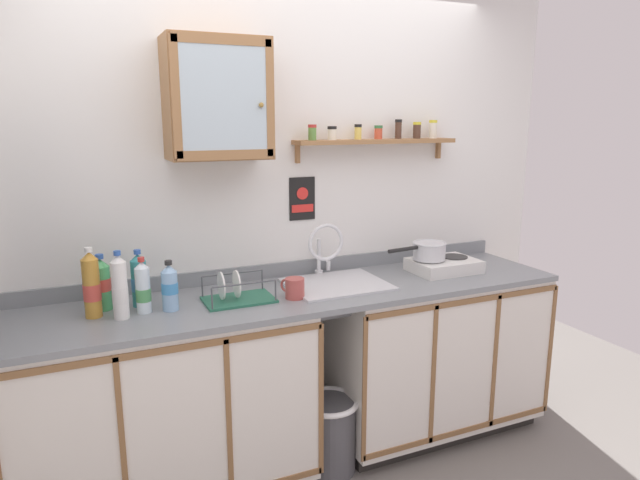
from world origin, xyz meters
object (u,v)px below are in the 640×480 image
object	(u,v)px
bottle_detergent_teal_2	(139,281)
bottle_opaque_white_3	(120,289)
sink	(335,285)
bottle_juice_amber_1	(92,286)
bottle_soda_green_5	(102,284)
dish_rack	(237,295)
mug	(294,288)
wall_cabinet	(218,99)
warning_sign	(302,199)
trash_bin	(329,433)
saucepan	(429,250)
hot_plate_stove	(444,265)
bottle_water_blue_0	(170,287)
bottle_water_clear_4	(143,289)

from	to	relation	value
bottle_detergent_teal_2	bottle_opaque_white_3	size ratio (longest dim) A/B	0.88
sink	bottle_juice_amber_1	xyz separation A→B (m)	(-1.21, -0.02, 0.15)
sink	bottle_soda_green_5	size ratio (longest dim) A/B	1.95
dish_rack	mug	xyz separation A→B (m)	(0.28, -0.07, 0.02)
sink	wall_cabinet	world-z (taller)	wall_cabinet
warning_sign	trash_bin	xyz separation A→B (m)	(-0.05, -0.46, -1.18)
bottle_juice_amber_1	bottle_detergent_teal_2	bearing A→B (deg)	19.12
bottle_opaque_white_3	saucepan	bearing A→B (deg)	2.66
hot_plate_stove	trash_bin	distance (m)	1.14
bottle_detergent_teal_2	wall_cabinet	world-z (taller)	wall_cabinet
bottle_opaque_white_3	dish_rack	world-z (taller)	bottle_opaque_white_3
bottle_water_blue_0	dish_rack	size ratio (longest dim) A/B	0.71
saucepan	wall_cabinet	distance (m)	1.44
bottle_juice_amber_1	dish_rack	bearing A→B (deg)	-4.20
hot_plate_stove	bottle_water_clear_4	bearing A→B (deg)	-179.36
bottle_opaque_white_3	sink	bearing A→B (deg)	4.63
saucepan	warning_sign	xyz separation A→B (m)	(-0.67, 0.28, 0.30)
sink	dish_rack	world-z (taller)	sink
trash_bin	dish_rack	bearing A→B (deg)	162.82
saucepan	trash_bin	size ratio (longest dim) A/B	0.95
sink	bottle_soda_green_5	distance (m)	1.17
bottle_soda_green_5	hot_plate_stove	bearing A→B (deg)	-3.20
bottle_water_blue_0	trash_bin	bearing A→B (deg)	-10.08
hot_plate_stove	warning_sign	xyz separation A→B (m)	(-0.77, 0.30, 0.39)
hot_plate_stove	bottle_water_blue_0	xyz separation A→B (m)	(-1.56, -0.04, 0.07)
bottle_opaque_white_3	mug	bearing A→B (deg)	-3.19
saucepan	mug	xyz separation A→B (m)	(-0.88, -0.12, -0.08)
bottle_juice_amber_1	wall_cabinet	bearing A→B (deg)	13.43
bottle_juice_amber_1	mug	xyz separation A→B (m)	(0.92, -0.12, -0.09)
bottle_soda_green_5	bottle_opaque_white_3	bearing A→B (deg)	-67.21
bottle_water_blue_0	hot_plate_stove	bearing A→B (deg)	1.29
saucepan	bottle_water_blue_0	xyz separation A→B (m)	(-1.47, -0.06, -0.02)
bottle_juice_amber_1	warning_sign	world-z (taller)	warning_sign
bottle_soda_green_5	dish_rack	bearing A→B (deg)	-12.87
hot_plate_stove	bottle_opaque_white_3	size ratio (longest dim) A/B	1.22
saucepan	bottle_water_blue_0	world-z (taller)	bottle_water_blue_0
bottle_opaque_white_3	bottle_soda_green_5	distance (m)	0.18
saucepan	warning_sign	bearing A→B (deg)	157.60
trash_bin	bottle_water_blue_0	bearing A→B (deg)	169.92
bottle_water_clear_4	bottle_juice_amber_1	bearing A→B (deg)	171.46
dish_rack	wall_cabinet	xyz separation A→B (m)	(-0.01, 0.20, 0.93)
sink	trash_bin	bearing A→B (deg)	-122.23
dish_rack	hot_plate_stove	bearing A→B (deg)	1.56
saucepan	bottle_detergent_teal_2	bearing A→B (deg)	177.62
wall_cabinet	bottle_water_blue_0	bearing A→B (deg)	-146.80
hot_plate_stove	bottle_water_blue_0	distance (m)	1.57
bottle_water_clear_4	dish_rack	xyz separation A→B (m)	(0.43, -0.02, -0.08)
bottle_juice_amber_1	bottle_water_clear_4	bearing A→B (deg)	-8.54
bottle_soda_green_5	warning_sign	world-z (taller)	warning_sign
mug	warning_sign	size ratio (longest dim) A/B	0.52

